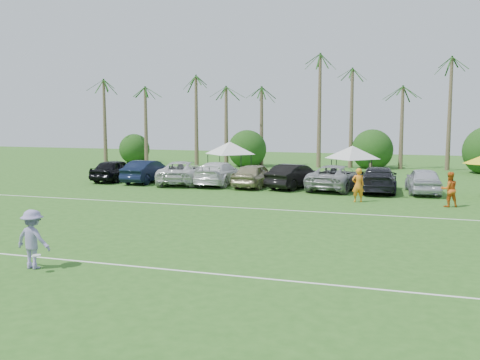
% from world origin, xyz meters
% --- Properties ---
extents(ground, '(120.00, 120.00, 0.00)m').
position_xyz_m(ground, '(0.00, 0.00, 0.00)').
color(ground, '#2C5F1C').
rests_on(ground, ground).
extents(field_lines, '(80.00, 12.10, 0.01)m').
position_xyz_m(field_lines, '(0.00, 8.00, 0.01)').
color(field_lines, white).
rests_on(field_lines, ground).
extents(palm_tree_0, '(2.40, 2.40, 8.90)m').
position_xyz_m(palm_tree_0, '(-22.00, 38.00, 7.48)').
color(palm_tree_0, brown).
rests_on(palm_tree_0, ground).
extents(palm_tree_1, '(2.40, 2.40, 9.90)m').
position_xyz_m(palm_tree_1, '(-17.00, 38.00, 8.35)').
color(palm_tree_1, brown).
rests_on(palm_tree_1, ground).
extents(palm_tree_2, '(2.40, 2.40, 10.90)m').
position_xyz_m(palm_tree_2, '(-12.00, 38.00, 9.21)').
color(palm_tree_2, brown).
rests_on(palm_tree_2, ground).
extents(palm_tree_3, '(2.40, 2.40, 11.90)m').
position_xyz_m(palm_tree_3, '(-8.00, 38.00, 10.06)').
color(palm_tree_3, brown).
rests_on(palm_tree_3, ground).
extents(palm_tree_4, '(2.40, 2.40, 8.90)m').
position_xyz_m(palm_tree_4, '(-4.00, 38.00, 7.48)').
color(palm_tree_4, brown).
rests_on(palm_tree_4, ground).
extents(palm_tree_5, '(2.40, 2.40, 9.90)m').
position_xyz_m(palm_tree_5, '(0.00, 38.00, 8.35)').
color(palm_tree_5, brown).
rests_on(palm_tree_5, ground).
extents(palm_tree_6, '(2.40, 2.40, 10.90)m').
position_xyz_m(palm_tree_6, '(4.00, 38.00, 9.21)').
color(palm_tree_6, brown).
rests_on(palm_tree_6, ground).
extents(palm_tree_7, '(2.40, 2.40, 11.90)m').
position_xyz_m(palm_tree_7, '(8.00, 38.00, 10.06)').
color(palm_tree_7, brown).
rests_on(palm_tree_7, ground).
extents(palm_tree_8, '(2.40, 2.40, 8.90)m').
position_xyz_m(palm_tree_8, '(13.00, 38.00, 7.48)').
color(palm_tree_8, brown).
rests_on(palm_tree_8, ground).
extents(bush_tree_0, '(4.00, 4.00, 4.00)m').
position_xyz_m(bush_tree_0, '(-19.00, 39.00, 1.80)').
color(bush_tree_0, brown).
rests_on(bush_tree_0, ground).
extents(bush_tree_1, '(4.00, 4.00, 4.00)m').
position_xyz_m(bush_tree_1, '(-6.00, 39.00, 1.80)').
color(bush_tree_1, brown).
rests_on(bush_tree_1, ground).
extents(bush_tree_2, '(4.00, 4.00, 4.00)m').
position_xyz_m(bush_tree_2, '(6.00, 39.00, 1.80)').
color(bush_tree_2, brown).
rests_on(bush_tree_2, ground).
extents(sideline_player_a, '(0.85, 0.71, 1.98)m').
position_xyz_m(sideline_player_a, '(6.67, 18.00, 0.99)').
color(sideline_player_a, orange).
rests_on(sideline_player_a, ground).
extents(sideline_player_b, '(1.13, 1.01, 1.94)m').
position_xyz_m(sideline_player_b, '(11.60, 17.82, 0.97)').
color(sideline_player_b, '#D65B17').
rests_on(sideline_player_b, ground).
extents(canopy_tent_left, '(4.24, 4.24, 3.44)m').
position_xyz_m(canopy_tent_left, '(-4.31, 27.23, 2.94)').
color(canopy_tent_left, black).
rests_on(canopy_tent_left, ground).
extents(canopy_tent_right, '(4.07, 4.07, 3.30)m').
position_xyz_m(canopy_tent_right, '(5.45, 26.37, 2.82)').
color(canopy_tent_right, black).
rests_on(canopy_tent_right, ground).
extents(frisbee_player, '(1.30, 0.93, 1.94)m').
position_xyz_m(frisbee_player, '(-2.11, 0.82, 0.97)').
color(frisbee_player, '#8A80B6').
rests_on(frisbee_player, ground).
extents(parked_car_0, '(2.03, 4.95, 1.68)m').
position_xyz_m(parked_car_0, '(-12.16, 22.83, 0.84)').
color(parked_car_0, black).
rests_on(parked_car_0, ground).
extents(parked_car_1, '(2.05, 5.19, 1.68)m').
position_xyz_m(parked_car_1, '(-9.35, 22.76, 0.84)').
color(parked_car_1, black).
rests_on(parked_car_1, ground).
extents(parked_car_2, '(3.91, 6.47, 1.68)m').
position_xyz_m(parked_car_2, '(-6.53, 22.81, 0.84)').
color(parked_car_2, silver).
rests_on(parked_car_2, ground).
extents(parked_car_3, '(2.41, 5.81, 1.68)m').
position_xyz_m(parked_car_3, '(-3.72, 23.04, 0.84)').
color(parked_car_3, white).
rests_on(parked_car_3, ground).
extents(parked_car_4, '(2.46, 5.10, 1.68)m').
position_xyz_m(parked_car_4, '(-0.90, 22.68, 0.84)').
color(parked_car_4, gray).
rests_on(parked_car_4, ground).
extents(parked_car_5, '(3.38, 5.40, 1.68)m').
position_xyz_m(parked_car_5, '(1.91, 22.91, 0.84)').
color(parked_car_5, black).
rests_on(parked_car_5, ground).
extents(parked_car_6, '(3.70, 6.41, 1.68)m').
position_xyz_m(parked_car_6, '(4.73, 23.05, 0.84)').
color(parked_car_6, '#959698').
rests_on(parked_car_6, ground).
extents(parked_car_7, '(2.57, 5.87, 1.68)m').
position_xyz_m(parked_car_7, '(7.54, 22.78, 0.84)').
color(parked_car_7, black).
rests_on(parked_car_7, ground).
extents(parked_car_8, '(2.44, 5.09, 1.68)m').
position_xyz_m(parked_car_8, '(10.36, 22.89, 0.84)').
color(parked_car_8, silver).
rests_on(parked_car_8, ground).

